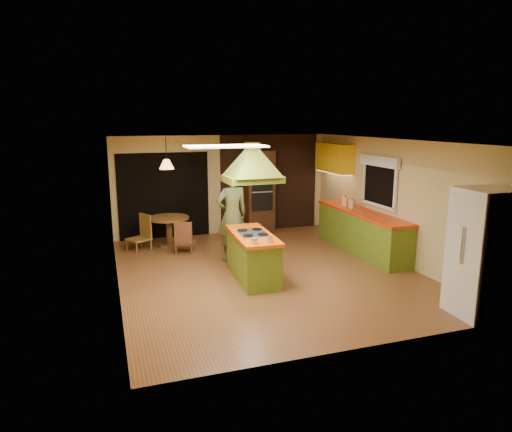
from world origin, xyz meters
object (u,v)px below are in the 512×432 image
object	(u,v)px
kitchen_island	(253,256)
refrigerator	(484,253)
canister_large	(345,201)
wall_oven	(258,192)
dining_table	(169,226)
man	(232,215)

from	to	relation	value
kitchen_island	refrigerator	distance (m)	3.81
refrigerator	canister_large	xyz separation A→B (m)	(0.05, 4.16, 0.07)
wall_oven	dining_table	world-z (taller)	wall_oven
dining_table	man	bearing A→B (deg)	-53.76
canister_large	wall_oven	bearing A→B (deg)	132.77
wall_oven	canister_large	bearing A→B (deg)	-47.76
kitchen_island	canister_large	xyz separation A→B (m)	(2.78, 1.56, 0.59)
refrigerator	canister_large	size ratio (longest dim) A/B	9.17
dining_table	wall_oven	bearing A→B (deg)	13.13
kitchen_island	wall_oven	distance (m)	3.52
wall_oven	dining_table	xyz separation A→B (m)	(-2.37, -0.55, -0.58)
dining_table	canister_large	world-z (taller)	canister_large
man	canister_large	distance (m)	2.85
wall_oven	dining_table	distance (m)	2.50
kitchen_island	dining_table	world-z (taller)	kitchen_island
refrigerator	canister_large	distance (m)	4.16
refrigerator	man	bearing A→B (deg)	129.56
kitchen_island	refrigerator	xyz separation A→B (m)	(2.73, -2.60, 0.53)
man	canister_large	world-z (taller)	man
kitchen_island	canister_large	bearing A→B (deg)	32.24
canister_large	refrigerator	bearing A→B (deg)	-90.63
kitchen_island	man	size ratio (longest dim) A/B	0.90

